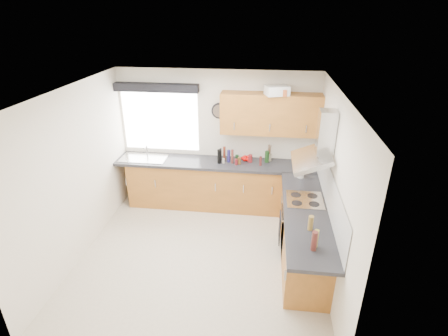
# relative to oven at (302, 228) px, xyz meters

# --- Properties ---
(ground_plane) EXTENTS (3.60, 3.60, 0.00)m
(ground_plane) POSITION_rel_oven_xyz_m (-1.50, -0.30, -0.42)
(ground_plane) COLOR beige
(ceiling) EXTENTS (3.60, 3.60, 0.02)m
(ceiling) POSITION_rel_oven_xyz_m (-1.50, -0.30, 2.08)
(ceiling) COLOR white
(ceiling) RESTS_ON wall_back
(wall_back) EXTENTS (3.60, 0.02, 2.50)m
(wall_back) POSITION_rel_oven_xyz_m (-1.50, 1.50, 0.82)
(wall_back) COLOR silver
(wall_back) RESTS_ON ground_plane
(wall_front) EXTENTS (3.60, 0.02, 2.50)m
(wall_front) POSITION_rel_oven_xyz_m (-1.50, -2.10, 0.82)
(wall_front) COLOR silver
(wall_front) RESTS_ON ground_plane
(wall_left) EXTENTS (0.02, 3.60, 2.50)m
(wall_left) POSITION_rel_oven_xyz_m (-3.30, -0.30, 0.82)
(wall_left) COLOR silver
(wall_left) RESTS_ON ground_plane
(wall_right) EXTENTS (0.02, 3.60, 2.50)m
(wall_right) POSITION_rel_oven_xyz_m (0.30, -0.30, 0.82)
(wall_right) COLOR silver
(wall_right) RESTS_ON ground_plane
(window) EXTENTS (1.40, 0.02, 1.10)m
(window) POSITION_rel_oven_xyz_m (-2.55, 1.49, 1.12)
(window) COLOR silver
(window) RESTS_ON wall_back
(window_blind) EXTENTS (1.50, 0.18, 0.14)m
(window_blind) POSITION_rel_oven_xyz_m (-2.55, 1.40, 1.76)
(window_blind) COLOR black
(window_blind) RESTS_ON wall_back
(splashback) EXTENTS (0.01, 3.00, 0.54)m
(splashback) POSITION_rel_oven_xyz_m (0.29, 0.00, 0.75)
(splashback) COLOR white
(splashback) RESTS_ON wall_right
(base_cab_back) EXTENTS (3.00, 0.58, 0.86)m
(base_cab_back) POSITION_rel_oven_xyz_m (-1.60, 1.21, 0.01)
(base_cab_back) COLOR brown
(base_cab_back) RESTS_ON ground_plane
(base_cab_corner) EXTENTS (0.60, 0.60, 0.86)m
(base_cab_corner) POSITION_rel_oven_xyz_m (0.00, 1.20, 0.01)
(base_cab_corner) COLOR brown
(base_cab_corner) RESTS_ON ground_plane
(base_cab_right) EXTENTS (0.58, 2.10, 0.86)m
(base_cab_right) POSITION_rel_oven_xyz_m (0.01, -0.15, 0.01)
(base_cab_right) COLOR brown
(base_cab_right) RESTS_ON ground_plane
(worktop_back) EXTENTS (3.60, 0.62, 0.05)m
(worktop_back) POSITION_rel_oven_xyz_m (-1.50, 1.20, 0.46)
(worktop_back) COLOR black
(worktop_back) RESTS_ON base_cab_back
(worktop_right) EXTENTS (0.62, 2.42, 0.05)m
(worktop_right) POSITION_rel_oven_xyz_m (0.00, -0.30, 0.46)
(worktop_right) COLOR black
(worktop_right) RESTS_ON base_cab_right
(sink) EXTENTS (0.84, 0.46, 0.10)m
(sink) POSITION_rel_oven_xyz_m (-2.83, 1.20, 0.52)
(sink) COLOR #B3B4B6
(sink) RESTS_ON worktop_back
(oven) EXTENTS (0.56, 0.58, 0.85)m
(oven) POSITION_rel_oven_xyz_m (0.00, 0.00, 0.00)
(oven) COLOR black
(oven) RESTS_ON ground_plane
(hob_plate) EXTENTS (0.52, 0.52, 0.01)m
(hob_plate) POSITION_rel_oven_xyz_m (0.00, 0.00, 0.49)
(hob_plate) COLOR #B3B4B6
(hob_plate) RESTS_ON worktop_right
(extractor_hood) EXTENTS (0.52, 0.78, 0.66)m
(extractor_hood) POSITION_rel_oven_xyz_m (0.10, -0.00, 1.34)
(extractor_hood) COLOR #B3B4B6
(extractor_hood) RESTS_ON wall_right
(upper_cabinets) EXTENTS (1.70, 0.35, 0.70)m
(upper_cabinets) POSITION_rel_oven_xyz_m (-0.55, 1.32, 1.38)
(upper_cabinets) COLOR brown
(upper_cabinets) RESTS_ON wall_back
(washing_machine) EXTENTS (0.56, 0.54, 0.83)m
(washing_machine) POSITION_rel_oven_xyz_m (-2.27, 1.22, -0.01)
(washing_machine) COLOR silver
(washing_machine) RESTS_ON ground_plane
(wall_clock) EXTENTS (0.29, 0.04, 0.29)m
(wall_clock) POSITION_rel_oven_xyz_m (-1.45, 1.46, 1.35)
(wall_clock) COLOR black
(wall_clock) RESTS_ON wall_back
(casserole) EXTENTS (0.43, 0.37, 0.15)m
(casserole) POSITION_rel_oven_xyz_m (-0.47, 1.22, 1.80)
(casserole) COLOR silver
(casserole) RESTS_ON upper_cabinets
(storage_box) EXTENTS (0.27, 0.24, 0.11)m
(storage_box) POSITION_rel_oven_xyz_m (-0.41, 1.22, 1.78)
(storage_box) COLOR #9A411B
(storage_box) RESTS_ON upper_cabinets
(utensil_pot) EXTENTS (0.11, 0.11, 0.13)m
(utensil_pot) POSITION_rel_oven_xyz_m (-0.53, 1.38, 0.55)
(utensil_pot) COLOR #9C9373
(utensil_pot) RESTS_ON worktop_back
(kitchen_roll) EXTENTS (0.13, 0.13, 0.23)m
(kitchen_roll) POSITION_rel_oven_xyz_m (-0.01, 0.75, 0.60)
(kitchen_roll) COLOR silver
(kitchen_roll) RESTS_ON worktop_right
(tomato_cluster) EXTENTS (0.19, 0.19, 0.07)m
(tomato_cluster) POSITION_rel_oven_xyz_m (-0.94, 1.35, 0.52)
(tomato_cluster) COLOR #CD0602
(tomato_cluster) RESTS_ON worktop_back
(jar_0) EXTENTS (0.05, 0.05, 0.25)m
(jar_0) POSITION_rel_oven_xyz_m (-1.34, 1.32, 0.61)
(jar_0) COLOR maroon
(jar_0) RESTS_ON worktop_back
(jar_1) EXTENTS (0.04, 0.04, 0.09)m
(jar_1) POSITION_rel_oven_xyz_m (-1.34, 1.16, 0.53)
(jar_1) COLOR #ACA493
(jar_1) RESTS_ON worktop_back
(jar_2) EXTENTS (0.07, 0.07, 0.25)m
(jar_2) POSITION_rel_oven_xyz_m (-1.41, 1.16, 0.61)
(jar_2) COLOR black
(jar_2) RESTS_ON worktop_back
(jar_3) EXTENTS (0.05, 0.05, 0.26)m
(jar_3) POSITION_rel_oven_xyz_m (-1.18, 1.18, 0.61)
(jar_3) COLOR #5A2420
(jar_3) RESTS_ON worktop_back
(jar_4) EXTENTS (0.04, 0.04, 0.23)m
(jar_4) POSITION_rel_oven_xyz_m (-1.40, 1.28, 0.60)
(jar_4) COLOR black
(jar_4) RESTS_ON worktop_back
(jar_5) EXTENTS (0.07, 0.07, 0.14)m
(jar_5) POSITION_rel_oven_xyz_m (-0.86, 1.27, 0.55)
(jar_5) COLOR maroon
(jar_5) RESTS_ON worktop_back
(jar_6) EXTENTS (0.08, 0.08, 0.21)m
(jar_6) POSITION_rel_oven_xyz_m (-0.57, 1.31, 0.59)
(jar_6) COLOR #163713
(jar_6) RESTS_ON worktop_back
(jar_7) EXTENTS (0.05, 0.05, 0.17)m
(jar_7) POSITION_rel_oven_xyz_m (-0.68, 1.14, 0.57)
(jar_7) COLOR #4F1D1C
(jar_7) RESTS_ON worktop_back
(jar_8) EXTENTS (0.06, 0.06, 0.23)m
(jar_8) POSITION_rel_oven_xyz_m (-1.25, 1.23, 0.60)
(jar_8) COLOR navy
(jar_8) RESTS_ON worktop_back
(jar_9) EXTENTS (0.06, 0.06, 0.11)m
(jar_9) POSITION_rel_oven_xyz_m (-1.10, 1.13, 0.54)
(jar_9) COLOR maroon
(jar_9) RESTS_ON worktop_back
(jar_10) EXTENTS (0.06, 0.06, 0.12)m
(jar_10) POSITION_rel_oven_xyz_m (-1.11, 1.29, 0.54)
(jar_10) COLOR #133518
(jar_10) RESTS_ON worktop_back
(jar_11) EXTENTS (0.05, 0.05, 0.13)m
(jar_11) POSITION_rel_oven_xyz_m (-1.05, 1.16, 0.55)
(jar_11) COLOR brown
(jar_11) RESTS_ON worktop_back
(bottle_0) EXTENTS (0.07, 0.07, 0.20)m
(bottle_0) POSITION_rel_oven_xyz_m (0.00, -0.74, 0.58)
(bottle_0) COLOR olive
(bottle_0) RESTS_ON worktop_right
(bottle_1) EXTENTS (0.05, 0.05, 0.23)m
(bottle_1) POSITION_rel_oven_xyz_m (0.03, -1.08, 0.60)
(bottle_1) COLOR olive
(bottle_1) RESTS_ON worktop_right
(bottle_2) EXTENTS (0.07, 0.07, 0.25)m
(bottle_2) POSITION_rel_oven_xyz_m (0.00, -1.14, 0.61)
(bottle_2) COLOR #51211D
(bottle_2) RESTS_ON worktop_right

